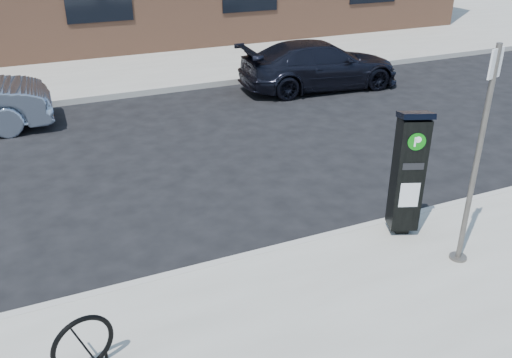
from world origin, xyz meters
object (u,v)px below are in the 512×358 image
sign_pole (477,161)px  car_dark (320,65)px  bike_rack (83,345)px  parking_kiosk (408,172)px

sign_pole → car_dark: size_ratio=0.65×
sign_pole → car_dark: 8.43m
bike_rack → parking_kiosk: bearing=-5.0°
parking_kiosk → car_dark: parking_kiosk is taller
car_dark → parking_kiosk: bearing=163.2°
parking_kiosk → car_dark: size_ratio=0.42×
parking_kiosk → car_dark: 7.66m
bike_rack → car_dark: bearing=31.8°
parking_kiosk → bike_rack: bearing=-147.5°
bike_rack → car_dark: size_ratio=0.15×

